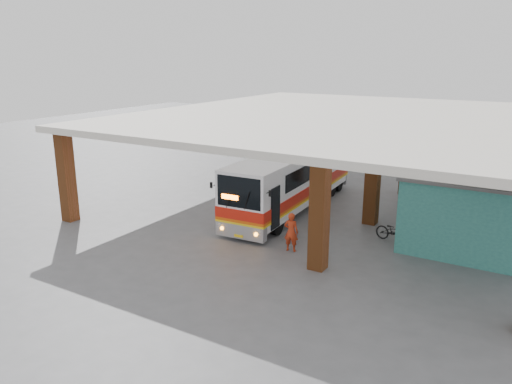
{
  "coord_description": "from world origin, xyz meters",
  "views": [
    {
      "loc": [
        9.9,
        -18.91,
        7.75
      ],
      "look_at": [
        -1.5,
        0.0,
        1.6
      ],
      "focal_mm": 35.0,
      "sensor_mm": 36.0,
      "label": 1
    }
  ],
  "objects_px": {
    "pedestrian": "(291,232)",
    "red_chair": "(430,197)",
    "coach_bus": "(292,179)",
    "motorcycle": "(395,232)"
  },
  "relations": [
    {
      "from": "pedestrian",
      "to": "red_chair",
      "type": "relative_size",
      "value": 1.95
    },
    {
      "from": "red_chair",
      "to": "coach_bus",
      "type": "bearing_deg",
      "value": -131.51
    },
    {
      "from": "pedestrian",
      "to": "red_chair",
      "type": "distance_m",
      "value": 10.26
    },
    {
      "from": "motorcycle",
      "to": "pedestrian",
      "type": "relative_size",
      "value": 1.11
    },
    {
      "from": "motorcycle",
      "to": "red_chair",
      "type": "relative_size",
      "value": 2.16
    },
    {
      "from": "coach_bus",
      "to": "red_chair",
      "type": "relative_size",
      "value": 13.47
    },
    {
      "from": "coach_bus",
      "to": "pedestrian",
      "type": "distance_m",
      "value": 5.79
    },
    {
      "from": "coach_bus",
      "to": "motorcycle",
      "type": "xyz_separation_m",
      "value": [
        5.92,
        -1.99,
        -1.13
      ]
    },
    {
      "from": "coach_bus",
      "to": "pedestrian",
      "type": "height_order",
      "value": "coach_bus"
    },
    {
      "from": "coach_bus",
      "to": "motorcycle",
      "type": "bearing_deg",
      "value": -21.65
    }
  ]
}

